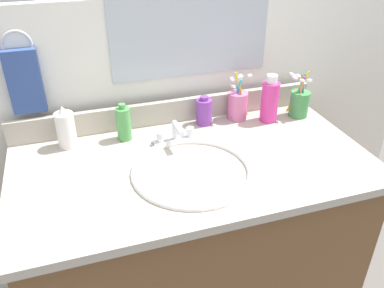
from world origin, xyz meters
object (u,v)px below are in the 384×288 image
Objects in this scene: hand_towel at (25,82)px; faucet at (176,136)px; cup_pink at (238,105)px; bottle_toner_green at (124,123)px; bottle_cream_purple at (204,111)px; bottle_soap_pink at (270,101)px; bottle_lotion_white at (66,129)px; cup_green at (299,103)px.

hand_towel is 1.38× the size of faucet.
bottle_toner_green is at bearing -176.76° from cup_pink.
bottle_cream_purple reaches higher than faucet.
bottle_soap_pink is 0.12m from cup_pink.
faucet is 0.38m from bottle_lotion_white.
bottle_toner_green is (0.20, -0.01, -0.01)m from bottle_lotion_white.
cup_pink is at bearing 0.75° from bottle_cream_purple.
bottle_toner_green is at bearing -3.14° from bottle_lotion_white.
cup_pink is (0.28, 0.11, 0.03)m from faucet.
bottle_soap_pink is 1.36× the size of bottle_toner_green.
bottle_lotion_white is 1.12× the size of bottle_toner_green.
bottle_cream_purple is (-0.25, 0.05, -0.03)m from bottle_soap_pink.
cup_pink reaches higher than bottle_lotion_white.
bottle_lotion_white is 0.76m from bottle_soap_pink.
cup_green is (0.99, -0.13, -0.16)m from hand_towel.
bottle_soap_pink is (0.86, -0.13, -0.14)m from hand_towel.
hand_towel is at bearing 172.91° from bottle_cream_purple.
hand_towel reaches higher than bottle_soap_pink.
bottle_soap_pink reaches higher than faucet.
cup_green is (0.24, -0.05, -0.00)m from cup_pink.
cup_pink reaches higher than bottle_cream_purple.
bottle_lotion_white is 1.36× the size of bottle_cream_purple.
cup_pink is 1.02× the size of cup_green.
hand_towel is 1.02m from cup_green.
bottle_toner_green reaches higher than bottle_cream_purple.
faucet is 0.85× the size of bottle_soap_pink.
cup_pink reaches higher than cup_green.
cup_pink is (0.75, -0.07, -0.16)m from hand_towel.
bottle_toner_green is 1.22× the size of bottle_cream_purple.
cup_pink reaches higher than bottle_toner_green.
cup_green is at bearing 0.24° from bottle_soap_pink.
cup_pink reaches higher than bottle_soap_pink.
faucet is 1.40× the size of bottle_cream_purple.
bottle_lotion_white is at bearing -40.30° from hand_towel.
hand_towel is 0.21m from bottle_lotion_white.
faucet is 1.03× the size of bottle_lotion_white.
hand_towel is 0.88m from bottle_soap_pink.
bottle_cream_purple is (0.51, 0.01, -0.02)m from bottle_lotion_white.
bottle_cream_purple is at bearing 36.59° from faucet.
faucet is 0.18m from bottle_cream_purple.
bottle_cream_purple is 0.38m from cup_green.
cup_pink is 0.25m from cup_green.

